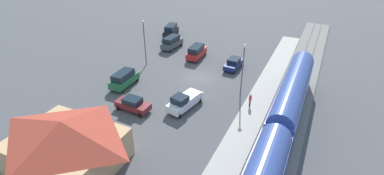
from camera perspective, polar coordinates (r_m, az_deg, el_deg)
ground_plane at (r=45.32m, az=1.30°, el=1.94°), size 200.00×200.00×0.00m
railway_track at (r=42.35m, az=18.87°, el=-1.83°), size 4.80×70.00×0.30m
platform at (r=42.72m, az=13.64°, el=-0.61°), size 3.20×46.00×0.30m
passenger_train at (r=29.72m, az=15.82°, el=-9.61°), size 2.93×35.58×4.98m
station_building at (r=31.05m, az=-23.02°, el=-9.63°), size 10.55×8.66×5.11m
pedestrian_on_platform at (r=38.20m, az=11.06°, el=-2.20°), size 0.36×0.36×1.71m
suv_green at (r=43.61m, az=-12.90°, el=1.65°), size 2.03×4.93×2.22m
sedan_maroon at (r=38.00m, az=-11.24°, el=-3.13°), size 4.58×2.43×1.74m
suv_red at (r=51.40m, az=0.85°, el=6.86°), size 2.11×4.96×2.22m
sedan_navy at (r=48.22m, az=7.99°, el=4.60°), size 2.10×4.60×1.74m
pickup_white at (r=37.61m, az=-1.45°, el=-2.60°), size 2.95×5.67×2.14m
suv_charcoal at (r=55.69m, az=-3.88°, el=8.65°), size 2.35×5.04×2.22m
suv_black at (r=61.97m, az=-4.07°, el=10.87°), size 2.88×5.19×2.22m
light_pole_near_platform at (r=39.29m, az=9.73°, el=4.51°), size 0.44×0.44×7.37m
light_pole_lot_center at (r=48.15m, az=-9.12°, el=9.43°), size 0.44×0.44×7.46m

